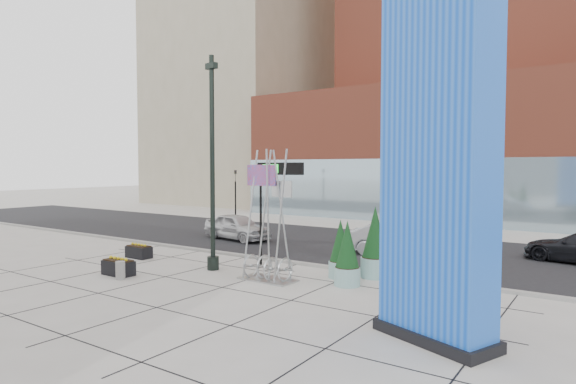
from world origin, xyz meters
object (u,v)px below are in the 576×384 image
Objects in this scene: public_art_sculpture at (268,246)px; car_silver_mid at (398,240)px; concrete_bollard at (120,270)px; lamp_post at (212,183)px; overhead_street_sign at (275,177)px; car_white_west at (237,227)px; blue_pylon at (438,145)px.

car_silver_mid is (2.21, 7.67, -0.53)m from public_art_sculpture.
public_art_sculpture is 5.81m from concrete_bollard.
public_art_sculpture is (3.06, -0.22, -2.35)m from lamp_post.
overhead_street_sign is 8.68m from car_white_west.
blue_pylon is at bearing 1.36° from concrete_bollard.
public_art_sculpture is at bearing -124.88° from car_white_west.
lamp_post is 1.86× the size of car_silver_mid.
car_white_west is at bearing 168.17° from blue_pylon.
lamp_post is 5.02m from concrete_bollard.
car_silver_mid is (3.46, 5.47, -3.10)m from overhead_street_sign.
public_art_sculpture is 7.21× the size of concrete_bollard.
car_silver_mid is (9.84, 0.47, 0.02)m from car_white_west.
blue_pylon reaches higher than car_silver_mid.
blue_pylon reaches higher than car_white_west.
overhead_street_sign is (1.81, 1.98, 0.22)m from lamp_post.
concrete_bollard is at bearing 137.69° from car_silver_mid.
car_silver_mid is at bearing 54.70° from lamp_post.
public_art_sculpture is 3.61m from overhead_street_sign.
public_art_sculpture is at bearing -179.09° from blue_pylon.
blue_pylon is 18.44m from car_white_west.
concrete_bollard is at bearing -133.87° from overhead_street_sign.
lamp_post is at bearing 135.49° from car_silver_mid.
blue_pylon is 2.10× the size of car_silver_mid.
car_silver_mid is (-5.09, 10.48, -4.10)m from blue_pylon.
public_art_sculpture is 1.11× the size of car_white_west.
car_white_west is at bearing 123.24° from lamp_post.
lamp_post is 1.78× the size of public_art_sculpture.
lamp_post is 8.83m from car_white_west.
overhead_street_sign is (-1.26, 2.20, 2.58)m from public_art_sculpture.
car_white_west is (-6.38, 5.00, -3.12)m from overhead_street_sign.
public_art_sculpture is at bearing -4.09° from lamp_post.
car_silver_mid is at bearing -78.83° from car_white_west.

